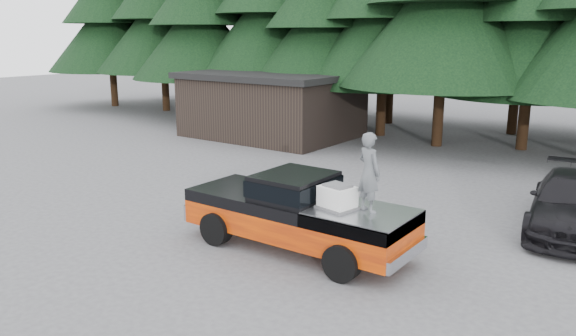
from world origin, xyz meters
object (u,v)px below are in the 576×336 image
Objects in this scene: air_compressor at (337,198)px; parked_car at (574,203)px; man_on_bed at (369,172)px; pickup_truck at (297,223)px; utility_building at (272,104)px.

air_compressor reaches higher than parked_car.
man_on_bed is at bearing -129.09° from parked_car.
air_compressor reaches higher than pickup_truck.
utility_building is at bearing 149.24° from parked_car.
air_compressor is 16.87m from utility_building.
parked_car is 0.64× the size of utility_building.
air_compressor is 0.96m from man_on_bed.
man_on_bed is 0.34× the size of parked_car.
utility_building reaches higher than air_compressor.
pickup_truck is at bearing -141.13° from parked_car.
air_compressor is at bearing -47.29° from utility_building.
parked_car is (5.28, 5.51, 0.11)m from pickup_truck.
parked_car is at bearing -23.39° from utility_building.
parked_car is 16.89m from utility_building.
utility_building is at bearing -21.48° from man_on_bed.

